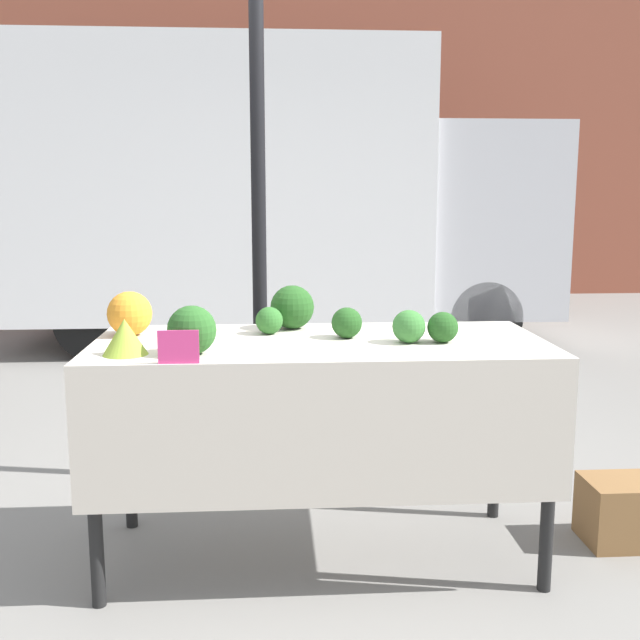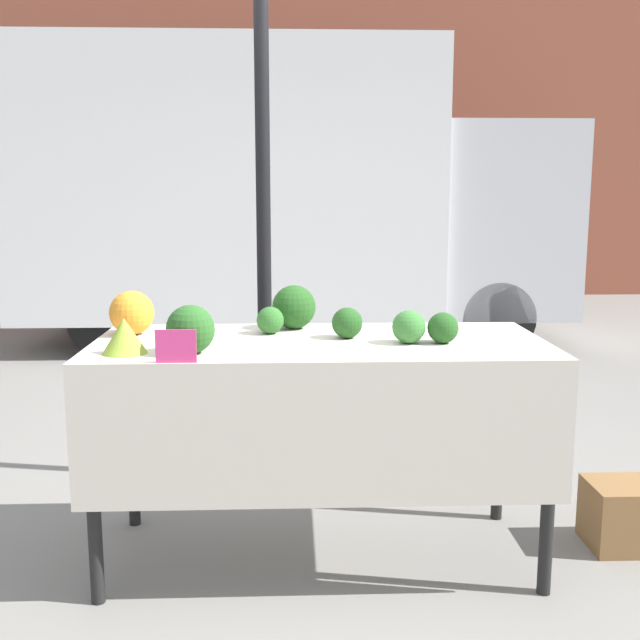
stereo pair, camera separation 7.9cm
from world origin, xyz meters
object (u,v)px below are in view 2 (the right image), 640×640
Objects in this scene: parked_truck at (279,192)px; price_sign at (176,346)px; orange_cauliflower at (132,313)px; produce_crate at (632,515)px.

price_sign is (-0.27, -4.94, -0.51)m from parked_truck.
produce_crate is at bearing -3.21° from orange_cauliflower.
orange_cauliflower is (-0.52, -4.42, -0.48)m from parked_truck.
parked_truck reaches higher than produce_crate.
parked_truck is 28.90× the size of orange_cauliflower.
produce_crate is at bearing -71.38° from parked_truck.
produce_crate is (1.80, 0.41, -0.81)m from price_sign.
parked_truck is 4.98m from price_sign.
price_sign is at bearing -64.03° from orange_cauliflower.
parked_truck is at bearing 86.90° from price_sign.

